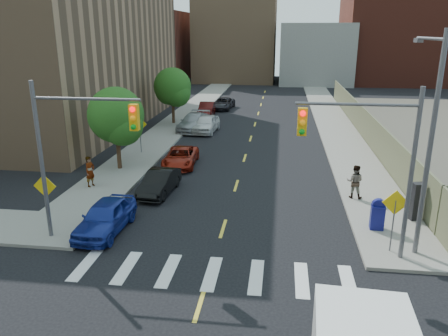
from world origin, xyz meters
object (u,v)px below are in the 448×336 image
(parked_car_red, at_px, (181,157))
(payphone, at_px, (417,201))
(mailbox, at_px, (378,215))
(pedestrian_west, at_px, (90,171))
(parked_car_blue, at_px, (105,217))
(parked_car_silver, at_px, (194,122))
(parked_car_grey, at_px, (223,104))
(parked_car_white, at_px, (206,124))
(parked_car_maroon, at_px, (207,109))
(pedestrian_east, at_px, (355,182))
(parked_car_black, at_px, (159,182))

(parked_car_red, xyz_separation_m, payphone, (13.32, -7.55, 0.45))
(mailbox, height_order, pedestrian_west, pedestrian_west)
(parked_car_red, distance_m, pedestrian_west, 6.63)
(parked_car_blue, relative_size, parked_car_silver, 0.81)
(parked_car_grey, distance_m, mailbox, 33.60)
(parked_car_grey, bearing_deg, pedestrian_west, -92.56)
(parked_car_red, height_order, parked_car_white, parked_car_white)
(parked_car_red, relative_size, parked_car_grey, 0.95)
(parked_car_grey, relative_size, payphone, 2.55)
(parked_car_grey, relative_size, mailbox, 3.20)
(parked_car_maroon, height_order, mailbox, mailbox)
(parked_car_grey, height_order, pedestrian_east, pedestrian_east)
(parked_car_white, height_order, parked_car_maroon, parked_car_white)
(mailbox, bearing_deg, parked_car_silver, 126.03)
(parked_car_grey, relative_size, pedestrian_west, 2.61)
(parked_car_white, relative_size, payphone, 2.50)
(parked_car_blue, bearing_deg, parked_car_silver, 92.66)
(parked_car_blue, bearing_deg, parked_car_black, 79.92)
(parked_car_black, height_order, parked_car_red, parked_car_black)
(parked_car_red, xyz_separation_m, parked_car_grey, (-0.11, 22.71, 0.03))
(parked_car_white, bearing_deg, parked_car_maroon, 103.67)
(mailbox, relative_size, pedestrian_east, 0.79)
(mailbox, distance_m, payphone, 2.48)
(mailbox, bearing_deg, parked_car_white, 124.00)
(parked_car_maroon, relative_size, payphone, 2.37)
(parked_car_black, relative_size, parked_car_silver, 0.76)
(parked_car_maroon, relative_size, mailbox, 2.98)
(parked_car_red, bearing_deg, pedestrian_east, -27.73)
(parked_car_blue, distance_m, parked_car_red, 10.56)
(parked_car_blue, bearing_deg, pedestrian_east, 26.99)
(parked_car_red, height_order, parked_car_silver, parked_car_silver)
(parked_car_blue, distance_m, mailbox, 12.48)
(parked_car_red, relative_size, pedestrian_west, 2.48)
(parked_car_blue, height_order, parked_car_grey, parked_car_blue)
(pedestrian_east, bearing_deg, parked_car_blue, 39.10)
(parked_car_silver, distance_m, pedestrian_east, 20.07)
(parked_car_blue, height_order, parked_car_white, parked_car_white)
(parked_car_red, bearing_deg, payphone, -32.50)
(parked_car_grey, xyz_separation_m, payphone, (13.43, -30.26, 0.42))
(parked_car_red, distance_m, payphone, 15.32)
(parked_car_white, xyz_separation_m, pedestrian_east, (10.81, -15.45, 0.29))
(pedestrian_west, relative_size, pedestrian_east, 0.97)
(parked_car_blue, distance_m, parked_car_silver, 21.52)
(parked_car_red, bearing_deg, parked_car_black, -92.95)
(parked_car_white, relative_size, pedestrian_east, 2.49)
(parked_car_silver, distance_m, parked_car_grey, 11.75)
(parked_car_black, bearing_deg, parked_car_blue, -98.11)
(parked_car_maroon, xyz_separation_m, payphone, (14.62, -25.88, 0.35))
(parked_car_black, relative_size, parked_car_grey, 0.86)
(parked_car_silver, bearing_deg, parked_car_red, -77.72)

